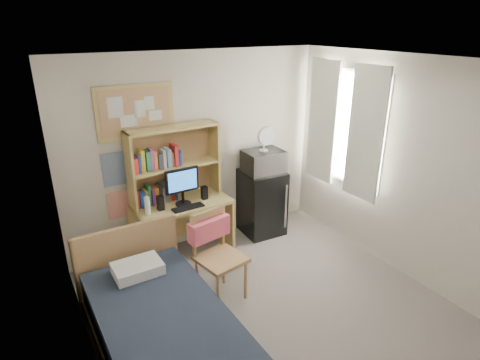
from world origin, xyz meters
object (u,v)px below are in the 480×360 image
mini_fridge (262,202)px  bulletin_board (136,112)px  bed (168,344)px  desk_fan (264,140)px  speaker_right (204,193)px  microwave (263,161)px  desk_chair (221,258)px  speaker_left (160,203)px  desk (183,229)px  monitor (182,187)px

mini_fridge → bulletin_board: bearing=172.6°
bed → desk_fan: desk_fan is taller
speaker_right → microwave: microwave is taller
bulletin_board → desk_chair: bulletin_board is taller
bulletin_board → speaker_left: size_ratio=5.10×
speaker_right → desk: bearing=168.7°
bulletin_board → desk_fan: (1.63, -0.30, -0.51)m
desk → desk_fan: desk_fan is taller
mini_fridge → desk: bearing=-176.2°
desk → desk_fan: bearing=-1.6°
monitor → bed: bearing=-119.5°
mini_fridge → speaker_right: 1.02m
bulletin_board → monitor: 1.07m
speaker_left → microwave: 1.56m
bulletin_board → mini_fridge: (1.63, -0.28, -1.45)m
desk_chair → desk_fan: size_ratio=3.28×
speaker_left → desk_fan: desk_fan is taller
desk → mini_fridge: bearing=-0.7°
speaker_right → mini_fridge: bearing=2.7°
desk → microwave: size_ratio=2.31×
desk_chair → microwave: microwave is taller
bulletin_board → speaker_left: bearing=-76.7°
mini_fridge → speaker_left: size_ratio=5.15×
desk_chair → speaker_left: bearing=96.9°
desk_fan → speaker_right: bearing=-174.0°
speaker_left → speaker_right: size_ratio=1.05×
desk_chair → microwave: bearing=29.5°
bed → desk_fan: bearing=38.3°
speaker_right → bed: bearing=-126.9°
bulletin_board → microwave: 1.85m
mini_fridge → microwave: size_ratio=1.78×
desk → desk_chair: size_ratio=1.20×
monitor → bulletin_board: bearing=134.4°
speaker_right → microwave: (0.94, 0.06, 0.25)m
desk → desk_chair: 1.05m
bulletin_board → desk: 1.61m
monitor → mini_fridge: bearing=2.1°
desk_chair → speaker_right: (0.29, 0.99, 0.34)m
bulletin_board → desk_fan: 1.74m
speaker_left → desk_fan: bearing=0.9°
mini_fridge → desk_chair: bearing=-136.5°
desk_chair → desk: bearing=79.8°
desk → desk_chair: desk_chair is taller
speaker_right → speaker_left: bearing=-180.0°
bed → speaker_right: bearing=54.1°
speaker_right → microwave: 0.98m
microwave → desk_fan: bearing=0.0°
bulletin_board → bed: (-0.47, -2.03, -1.63)m
speaker_left → desk: bearing=11.3°
desk → bed: size_ratio=0.58×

